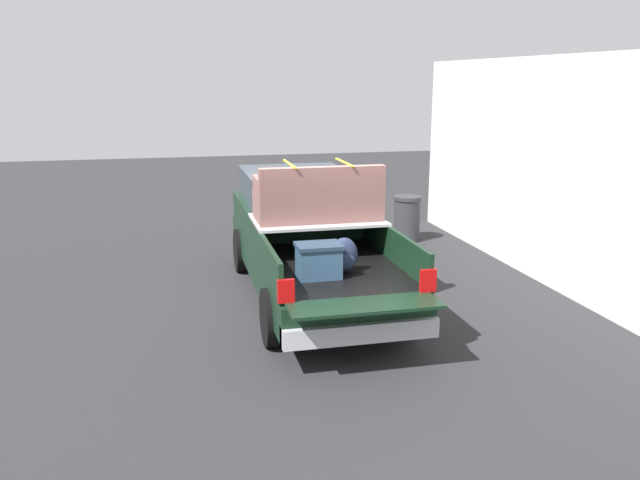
% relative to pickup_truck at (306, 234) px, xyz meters
% --- Properties ---
extents(ground_plane, '(40.00, 40.00, 0.00)m').
position_rel_pickup_truck_xyz_m(ground_plane, '(-0.38, -0.00, -0.96)').
color(ground_plane, '#262628').
extents(pickup_truck, '(6.05, 2.06, 2.23)m').
position_rel_pickup_truck_xyz_m(pickup_truck, '(0.00, 0.00, 0.00)').
color(pickup_truck, black).
rests_on(pickup_truck, ground_plane).
extents(building_facade, '(10.64, 0.36, 3.80)m').
position_rel_pickup_truck_xyz_m(building_facade, '(-0.76, -4.20, 0.94)').
color(building_facade, silver).
rests_on(building_facade, ground_plane).
extents(trash_can, '(0.60, 0.60, 0.98)m').
position_rel_pickup_truck_xyz_m(trash_can, '(2.83, -2.82, -0.46)').
color(trash_can, '#2D2D33').
rests_on(trash_can, ground_plane).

